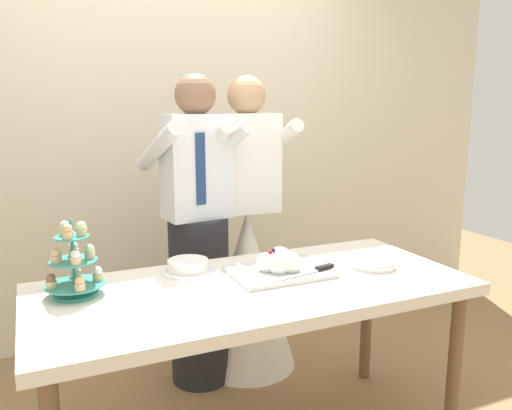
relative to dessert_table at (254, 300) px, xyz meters
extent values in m
cube|color=beige|center=(0.00, 1.43, 0.75)|extent=(5.20, 0.10, 2.90)
cube|color=silver|center=(0.00, 0.00, 0.05)|extent=(1.80, 0.80, 0.05)
cylinder|color=brown|center=(0.82, -0.32, -0.34)|extent=(0.06, 0.06, 0.72)
cylinder|color=brown|center=(-0.82, 0.32, -0.34)|extent=(0.06, 0.06, 0.72)
cylinder|color=brown|center=(0.82, 0.32, -0.34)|extent=(0.06, 0.06, 0.72)
cylinder|color=teal|center=(-0.69, 0.16, 0.08)|extent=(0.17, 0.17, 0.01)
cylinder|color=teal|center=(-0.69, 0.16, 0.23)|extent=(0.01, 0.01, 0.31)
cylinder|color=teal|center=(-0.69, 0.16, 0.12)|extent=(0.23, 0.23, 0.01)
cylinder|color=#D1B784|center=(-0.60, 0.17, 0.14)|extent=(0.04, 0.04, 0.03)
sphere|color=white|center=(-0.60, 0.17, 0.16)|extent=(0.04, 0.04, 0.04)
cylinder|color=#D1B784|center=(-0.68, 0.25, 0.14)|extent=(0.04, 0.04, 0.03)
sphere|color=white|center=(-0.68, 0.25, 0.16)|extent=(0.04, 0.04, 0.04)
cylinder|color=#D1B784|center=(-0.78, 0.15, 0.14)|extent=(0.04, 0.04, 0.03)
sphere|color=brown|center=(-0.78, 0.15, 0.16)|extent=(0.04, 0.04, 0.04)
cylinder|color=#D1B784|center=(-0.68, 0.08, 0.14)|extent=(0.04, 0.04, 0.03)
sphere|color=#D6B27A|center=(-0.68, 0.08, 0.16)|extent=(0.04, 0.04, 0.04)
cylinder|color=teal|center=(-0.69, 0.16, 0.21)|extent=(0.18, 0.18, 0.01)
cylinder|color=#D1B784|center=(-0.63, 0.16, 0.23)|extent=(0.04, 0.04, 0.03)
sphere|color=beige|center=(-0.63, 0.16, 0.25)|extent=(0.04, 0.04, 0.04)
cylinder|color=#D1B784|center=(-0.68, 0.23, 0.23)|extent=(0.04, 0.04, 0.03)
sphere|color=white|center=(-0.68, 0.23, 0.25)|extent=(0.04, 0.04, 0.04)
cylinder|color=#D1B784|center=(-0.75, 0.15, 0.23)|extent=(0.04, 0.04, 0.03)
sphere|color=#D6B27A|center=(-0.75, 0.15, 0.25)|extent=(0.04, 0.04, 0.04)
cylinder|color=#D1B784|center=(-0.69, 0.10, 0.23)|extent=(0.04, 0.04, 0.03)
sphere|color=white|center=(-0.69, 0.10, 0.25)|extent=(0.04, 0.04, 0.04)
cylinder|color=teal|center=(-0.69, 0.16, 0.31)|extent=(0.13, 0.13, 0.01)
cylinder|color=#D1B784|center=(-0.65, 0.16, 0.33)|extent=(0.04, 0.04, 0.03)
sphere|color=beige|center=(-0.65, 0.16, 0.35)|extent=(0.04, 0.04, 0.04)
cylinder|color=#D1B784|center=(-0.71, 0.19, 0.33)|extent=(0.04, 0.04, 0.03)
sphere|color=beige|center=(-0.71, 0.19, 0.35)|extent=(0.04, 0.04, 0.04)
cylinder|color=#D1B784|center=(-0.70, 0.13, 0.33)|extent=(0.04, 0.04, 0.03)
sphere|color=#D6B27A|center=(-0.70, 0.13, 0.35)|extent=(0.04, 0.04, 0.04)
cube|color=silver|center=(0.15, 0.06, 0.09)|extent=(0.42, 0.31, 0.02)
sphere|color=white|center=(0.20, 0.06, 0.13)|extent=(0.09, 0.09, 0.09)
sphere|color=white|center=(0.17, 0.11, 0.12)|extent=(0.08, 0.08, 0.08)
sphere|color=white|center=(0.11, 0.13, 0.12)|extent=(0.07, 0.07, 0.07)
sphere|color=white|center=(0.09, 0.06, 0.13)|extent=(0.08, 0.08, 0.08)
sphere|color=white|center=(0.13, 0.03, 0.13)|extent=(0.10, 0.10, 0.10)
sphere|color=white|center=(0.18, 0.01, 0.13)|extent=(0.09, 0.09, 0.09)
sphere|color=white|center=(0.15, 0.06, 0.14)|extent=(0.11, 0.11, 0.11)
sphere|color=#B21923|center=(0.15, 0.08, 0.19)|extent=(0.02, 0.02, 0.02)
sphere|color=#DB474C|center=(0.16, 0.06, 0.19)|extent=(0.02, 0.02, 0.02)
sphere|color=#2D1938|center=(0.11, 0.05, 0.19)|extent=(0.02, 0.02, 0.02)
sphere|color=#B21923|center=(0.09, 0.04, 0.19)|extent=(0.02, 0.02, 0.02)
cube|color=silver|center=(0.18, -0.05, 0.10)|extent=(0.23, 0.07, 0.00)
cube|color=black|center=(0.33, -0.02, 0.11)|extent=(0.09, 0.04, 0.02)
cylinder|color=white|center=(0.59, -0.02, 0.08)|extent=(0.20, 0.20, 0.01)
cylinder|color=white|center=(0.59, -0.02, 0.09)|extent=(0.20, 0.20, 0.01)
cylinder|color=white|center=(0.59, -0.01, 0.10)|extent=(0.20, 0.20, 0.01)
cylinder|color=white|center=(0.59, -0.02, 0.11)|extent=(0.20, 0.20, 0.01)
cylinder|color=white|center=(0.59, -0.02, 0.12)|extent=(0.20, 0.20, 0.01)
cylinder|color=white|center=(-0.21, 0.26, 0.08)|extent=(0.24, 0.24, 0.01)
cylinder|color=white|center=(-0.21, 0.26, 0.11)|extent=(0.18, 0.18, 0.05)
cylinder|color=#232328|center=(-0.02, 0.68, -0.24)|extent=(0.32, 0.32, 0.92)
cube|color=white|center=(-0.02, 0.68, 0.49)|extent=(0.36, 0.24, 0.54)
sphere|color=#8C664C|center=(-0.02, 0.68, 0.85)|extent=(0.21, 0.21, 0.21)
cylinder|color=white|center=(-0.23, 0.66, 0.60)|extent=(0.14, 0.49, 0.28)
cylinder|color=white|center=(0.15, 0.71, 0.60)|extent=(0.14, 0.49, 0.28)
cube|color=navy|center=(-0.04, 0.58, 0.49)|extent=(0.05, 0.02, 0.36)
cone|color=white|center=(0.28, 0.73, -0.24)|extent=(0.56, 0.56, 0.92)
cube|color=white|center=(0.28, 0.73, 0.49)|extent=(0.35, 0.21, 0.54)
sphere|color=tan|center=(0.28, 0.73, 0.85)|extent=(0.21, 0.21, 0.21)
cylinder|color=white|center=(0.09, 0.74, 0.60)|extent=(0.09, 0.49, 0.28)
cylinder|color=white|center=(0.47, 0.72, 0.60)|extent=(0.09, 0.49, 0.28)
camera|label=1|loc=(-0.83, -1.85, 0.80)|focal=36.05mm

